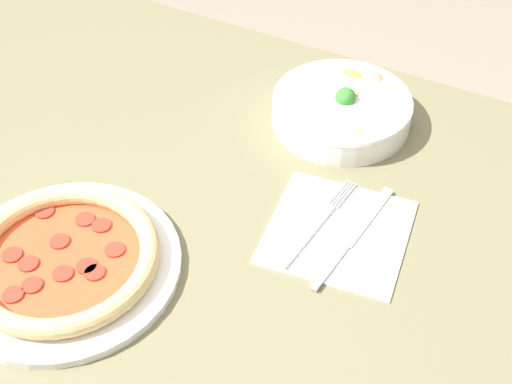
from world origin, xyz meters
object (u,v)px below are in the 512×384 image
knife (351,240)px  fork (319,224)px  pizza (64,260)px  bowl (343,108)px

knife → fork: bearing=87.6°
pizza → knife: size_ratio=1.39×
pizza → bowl: (0.20, 0.44, 0.01)m
pizza → bowl: bowl is taller
bowl → pizza: bearing=-114.1°
fork → knife: bearing=-92.4°
pizza → fork: 0.34m
pizza → knife: bearing=34.5°
bowl → fork: (0.06, -0.22, -0.02)m
bowl → fork: bowl is taller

